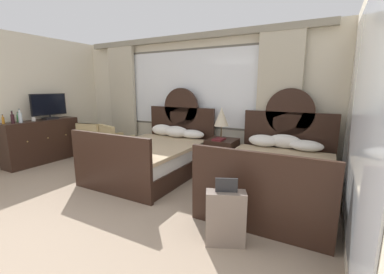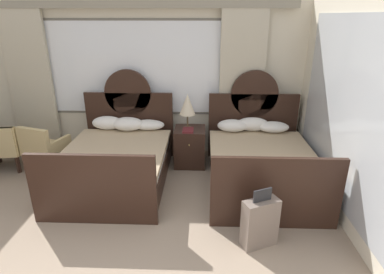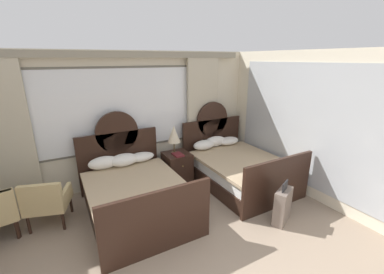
# 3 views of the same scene
# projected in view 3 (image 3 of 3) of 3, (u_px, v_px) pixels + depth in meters

# --- Properties ---
(wall_back_window) EXTENTS (5.90, 0.22, 2.70)m
(wall_back_window) POSITION_uv_depth(u_px,v_px,m) (120.00, 118.00, 4.97)
(wall_back_window) COLOR beige
(wall_back_window) RESTS_ON ground_plane
(wall_right_mirror) EXTENTS (0.08, 4.60, 2.70)m
(wall_right_mirror) POSITION_uv_depth(u_px,v_px,m) (319.00, 128.00, 4.47)
(wall_right_mirror) COLOR beige
(wall_right_mirror) RESTS_ON ground_plane
(bed_near_window) EXTENTS (1.56, 2.14, 1.60)m
(bed_near_window) POSITION_uv_depth(u_px,v_px,m) (135.00, 193.00, 4.26)
(bed_near_window) COLOR black
(bed_near_window) RESTS_ON ground_plane
(bed_near_mirror) EXTENTS (1.56, 2.14, 1.60)m
(bed_near_mirror) POSITION_uv_depth(u_px,v_px,m) (237.00, 167.00, 5.28)
(bed_near_mirror) COLOR black
(bed_near_mirror) RESTS_ON ground_plane
(nightstand_between_beds) EXTENTS (0.52, 0.55, 0.66)m
(nightstand_between_beds) POSITION_uv_depth(u_px,v_px,m) (177.00, 168.00, 5.30)
(nightstand_between_beds) COLOR black
(nightstand_between_beds) RESTS_ON ground_plane
(table_lamp_on_nightstand) EXTENTS (0.27, 0.27, 0.59)m
(table_lamp_on_nightstand) POSITION_uv_depth(u_px,v_px,m) (174.00, 134.00, 5.09)
(table_lamp_on_nightstand) COLOR brown
(table_lamp_on_nightstand) RESTS_ON nightstand_between_beds
(book_on_nightstand) EXTENTS (0.18, 0.26, 0.03)m
(book_on_nightstand) POSITION_uv_depth(u_px,v_px,m) (178.00, 155.00, 5.10)
(book_on_nightstand) COLOR maroon
(book_on_nightstand) RESTS_ON nightstand_between_beds
(armchair_by_window_left) EXTENTS (0.73, 0.73, 0.81)m
(armchair_by_window_left) POSITION_uv_depth(u_px,v_px,m) (47.00, 201.00, 3.88)
(armchair_by_window_left) COLOR tan
(armchair_by_window_left) RESTS_ON ground_plane
(suitcase_on_floor) EXTENTS (0.44, 0.32, 0.72)m
(suitcase_on_floor) POSITION_uv_depth(u_px,v_px,m) (282.00, 206.00, 4.00)
(suitcase_on_floor) COLOR #75665B
(suitcase_on_floor) RESTS_ON ground_plane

